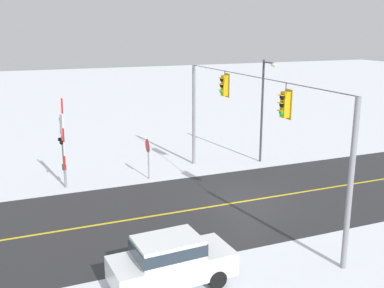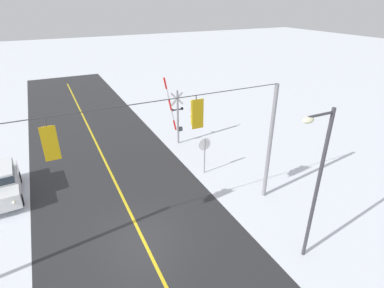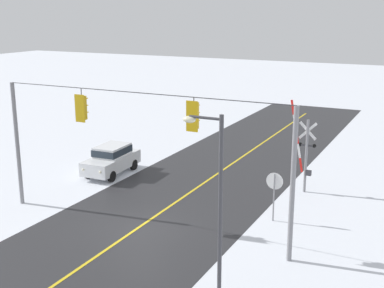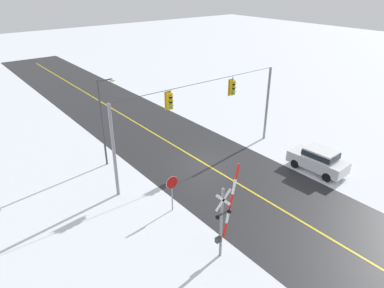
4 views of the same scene
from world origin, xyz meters
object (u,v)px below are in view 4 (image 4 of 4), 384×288
railroad_crossing (223,218)px  parked_car_white (319,159)px  stop_sign (172,186)px  streetlamp_near (104,115)px

railroad_crossing → parked_car_white: railroad_crossing is taller
stop_sign → streetlamp_near: bearing=92.8°
streetlamp_near → parked_car_white: bearing=-42.3°
stop_sign → streetlamp_near: 8.02m
stop_sign → streetlamp_near: size_ratio=0.36×
streetlamp_near → railroad_crossing: bearing=-89.2°
railroad_crossing → streetlamp_near: size_ratio=0.77×
stop_sign → streetlamp_near: streetlamp_near is taller
railroad_crossing → parked_car_white: size_ratio=1.17×
stop_sign → parked_car_white: size_ratio=0.55×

